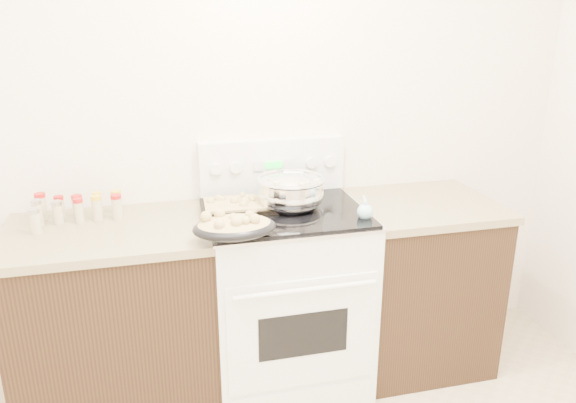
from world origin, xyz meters
name	(u,v)px	position (x,y,z in m)	size (l,w,h in m)	color
room_shell	(283,94)	(0.00, 0.00, 1.70)	(4.10, 3.60, 2.75)	white
counter_left	(117,317)	(-0.48, 1.43, 0.46)	(0.93, 0.67, 0.92)	black
counter_right	(416,281)	(1.08, 1.43, 0.46)	(0.73, 0.67, 0.92)	black
kitchen_range	(285,293)	(0.35, 1.42, 0.49)	(0.78, 0.73, 1.22)	white
mixing_bowl	(291,192)	(0.38, 1.44, 1.02)	(0.37, 0.37, 0.19)	silver
roasting_pan	(234,226)	(0.06, 1.14, 0.99)	(0.36, 0.26, 0.11)	black
baking_sheet	(239,205)	(0.13, 1.49, 0.96)	(0.38, 0.28, 0.06)	black
wooden_spoon	(258,211)	(0.21, 1.40, 0.95)	(0.20, 0.18, 0.04)	tan
blue_ladle	(365,210)	(0.68, 1.23, 0.97)	(0.12, 0.26, 0.09)	#96CEE0
spice_jars	(74,209)	(-0.63, 1.57, 0.98)	(0.39, 0.24, 0.13)	#BFB28C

